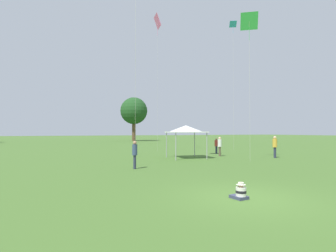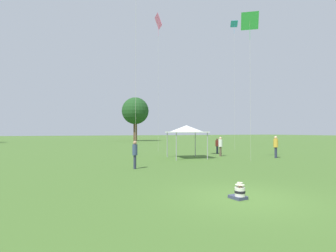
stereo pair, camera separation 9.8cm
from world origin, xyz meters
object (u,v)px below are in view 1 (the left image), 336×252
Objects in this scene: person_standing_0 at (275,145)px; kite_3 at (157,24)px; distant_tree_1 at (134,111)px; canopy_tent at (186,129)px; person_standing_3 at (220,145)px; kite_2 at (233,31)px; kite_0 at (249,24)px; seated_toddler at (240,192)px; person_standing_2 at (216,145)px; person_standing_1 at (135,152)px.

kite_3 is at bearing -125.46° from person_standing_0.
canopy_tent is at bearing -100.67° from distant_tree_1.
person_standing_3 is at bearing -109.19° from person_standing_0.
kite_2 is (2.82, 9.03, 13.29)m from person_standing_0.
kite_0 is 0.72× the size of kite_3.
seated_toddler is 0.04× the size of kite_3.
person_standing_2 is 0.14× the size of kite_0.
person_standing_0 is 4.61m from person_standing_3.
person_standing_2 is at bearing 51.53° from seated_toddler.
kite_2 is (4.87, 3.46, 13.48)m from person_standing_2.
kite_2 is at bearing -41.98° from person_standing_2.
person_standing_1 is at bearing -138.62° from person_standing_3.
kite_2 is (14.36, 18.60, 14.17)m from seated_toddler.
person_standing_1 is 0.96× the size of person_standing_3.
person_standing_2 is 2.71m from person_standing_3.
seated_toddler is at bearing -141.55° from kite_3.
person_standing_1 is 0.16× the size of distant_tree_1.
person_standing_1 is at bearing 91.67° from seated_toddler.
person_standing_0 is at bearing 39.79° from person_standing_1.
kite_2 is at bearing 67.22° from person_standing_1.
kite_3 reaches higher than person_standing_3.
person_standing_1 is 10.46m from person_standing_3.
kite_2 is at bearing 32.41° from canopy_tent.
kite_0 is at bearing -51.65° from canopy_tent.
distant_tree_1 is (12.25, 53.16, 6.91)m from seated_toddler.
kite_2 reaches higher than kite_3.
person_standing_1 is 12.87m from kite_0.
person_standing_0 is 1.11× the size of person_standing_1.
person_standing_1 is 0.11× the size of kite_3.
person_standing_0 is 16.31m from kite_2.
distant_tree_1 is (13.40, 45.08, 6.13)m from person_standing_1.
distant_tree_1 is at bearing -156.49° from person_standing_0.
seated_toddler is 0.36× the size of person_standing_2.
canopy_tent is 41.76m from distant_tree_1.
person_standing_0 is at bearing -147.15° from person_standing_2.
person_standing_1 is 1.07× the size of person_standing_2.
person_standing_0 is at bearing 33.30° from seated_toddler.
canopy_tent reaches higher than seated_toddler.
distant_tree_1 is (0.71, 43.58, 6.03)m from person_standing_0.
kite_3 is (-6.32, 10.90, 13.35)m from person_standing_0.
person_standing_2 is 14.75m from kite_2.
seated_toddler is at bearing -107.93° from person_standing_3.
person_standing_2 is (-2.05, 5.56, -0.19)m from person_standing_0.
seated_toddler is 13.39m from canopy_tent.
kite_0 is (3.21, -4.06, 7.86)m from canopy_tent.
canopy_tent reaches higher than person_standing_2.
kite_0 is at bearing -47.21° from person_standing_0.
kite_3 reaches higher than distant_tree_1.
person_standing_1 is at bearing 136.15° from person_standing_2.
person_standing_0 is at bearing -90.93° from distant_tree_1.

